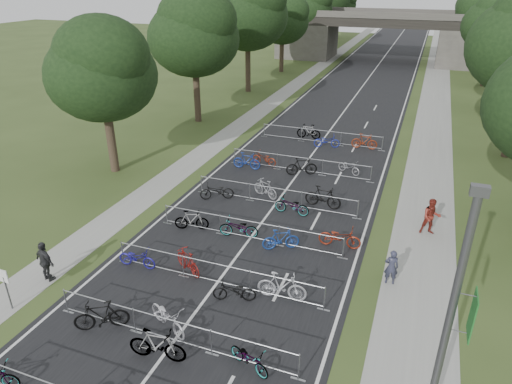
% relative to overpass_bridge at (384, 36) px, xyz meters
% --- Properties ---
extents(road, '(11.00, 140.00, 0.01)m').
position_rel_overpass_bridge_xyz_m(road, '(0.00, -15.00, -3.53)').
color(road, black).
rests_on(road, ground).
extents(sidewalk_right, '(3.00, 140.00, 0.01)m').
position_rel_overpass_bridge_xyz_m(sidewalk_right, '(8.00, -15.00, -3.53)').
color(sidewalk_right, gray).
rests_on(sidewalk_right, ground).
extents(sidewalk_left, '(2.00, 140.00, 0.01)m').
position_rel_overpass_bridge_xyz_m(sidewalk_left, '(-7.50, -15.00, -3.53)').
color(sidewalk_left, gray).
rests_on(sidewalk_left, ground).
extents(lane_markings, '(0.12, 140.00, 0.00)m').
position_rel_overpass_bridge_xyz_m(lane_markings, '(0.00, -15.00, -3.53)').
color(lane_markings, silver).
rests_on(lane_markings, ground).
extents(overpass_bridge, '(31.00, 8.00, 7.05)m').
position_rel_overpass_bridge_xyz_m(overpass_bridge, '(0.00, 0.00, 0.00)').
color(overpass_bridge, '#484540').
rests_on(overpass_bridge, ground).
extents(lamppost, '(0.61, 0.65, 8.21)m').
position_rel_overpass_bridge_xyz_m(lamppost, '(8.33, -63.00, 0.75)').
color(lamppost, '#4C4C51').
rests_on(lamppost, ground).
extents(park_sign, '(0.45, 0.06, 1.83)m').
position_rel_overpass_bridge_xyz_m(park_sign, '(-6.80, -62.00, -2.27)').
color(park_sign, '#4C4C51').
rests_on(park_sign, ground).
extents(tree_left_0, '(6.72, 6.72, 10.25)m').
position_rel_overpass_bridge_xyz_m(tree_left_0, '(-11.39, -49.07, 2.96)').
color(tree_left_0, '#33261C').
rests_on(tree_left_0, ground).
extents(tree_left_1, '(7.56, 7.56, 11.53)m').
position_rel_overpass_bridge_xyz_m(tree_left_1, '(-11.39, -37.07, 3.77)').
color(tree_left_1, '#33261C').
rests_on(tree_left_1, ground).
extents(tree_left_2, '(8.40, 8.40, 12.81)m').
position_rel_overpass_bridge_xyz_m(tree_left_2, '(-11.39, -25.07, 4.58)').
color(tree_left_2, '#33261C').
rests_on(tree_left_2, ground).
extents(tree_right_2, '(6.16, 6.16, 9.39)m').
position_rel_overpass_bridge_xyz_m(tree_right_2, '(13.11, -25.07, 2.41)').
color(tree_right_2, '#33261C').
rests_on(tree_right_2, ground).
extents(tree_left_3, '(6.72, 6.72, 10.25)m').
position_rel_overpass_bridge_xyz_m(tree_left_3, '(-11.39, -13.07, 2.96)').
color(tree_left_3, '#33261C').
rests_on(tree_left_3, ground).
extents(tree_right_3, '(7.17, 7.17, 10.93)m').
position_rel_overpass_bridge_xyz_m(tree_right_3, '(13.11, -13.07, 3.39)').
color(tree_right_3, '#33261C').
rests_on(tree_right_3, ground).
extents(tree_left_4, '(7.56, 7.56, 11.53)m').
position_rel_overpass_bridge_xyz_m(tree_left_4, '(-11.39, -1.07, 3.77)').
color(tree_left_4, '#33261C').
rests_on(tree_left_4, ground).
extents(tree_right_4, '(8.18, 8.18, 12.47)m').
position_rel_overpass_bridge_xyz_m(tree_right_4, '(13.11, -1.07, 4.37)').
color(tree_right_4, '#33261C').
rests_on(tree_right_4, ground).
extents(tree_right_5, '(6.16, 6.16, 9.39)m').
position_rel_overpass_bridge_xyz_m(tree_right_5, '(13.11, 10.93, 2.41)').
color(tree_right_5, '#33261C').
rests_on(tree_right_5, ground).
extents(tree_left_6, '(6.72, 6.72, 10.25)m').
position_rel_overpass_bridge_xyz_m(tree_left_6, '(-11.39, 22.93, 2.96)').
color(tree_left_6, '#33261C').
rests_on(tree_left_6, ground).
extents(tree_right_6, '(7.17, 7.17, 10.93)m').
position_rel_overpass_bridge_xyz_m(tree_right_6, '(13.11, 22.93, 3.39)').
color(tree_right_6, '#33261C').
rests_on(tree_right_6, ground).
extents(barrier_row_1, '(9.70, 0.08, 1.10)m').
position_rel_overpass_bridge_xyz_m(barrier_row_1, '(0.00, -61.40, -2.99)').
color(barrier_row_1, '#929599').
rests_on(barrier_row_1, ground).
extents(barrier_row_2, '(9.70, 0.08, 1.10)m').
position_rel_overpass_bridge_xyz_m(barrier_row_2, '(0.00, -57.80, -2.99)').
color(barrier_row_2, '#929599').
rests_on(barrier_row_2, ground).
extents(barrier_row_3, '(9.70, 0.08, 1.10)m').
position_rel_overpass_bridge_xyz_m(barrier_row_3, '(0.00, -54.00, -2.99)').
color(barrier_row_3, '#929599').
rests_on(barrier_row_3, ground).
extents(barrier_row_4, '(9.70, 0.08, 1.10)m').
position_rel_overpass_bridge_xyz_m(barrier_row_4, '(0.00, -50.00, -2.99)').
color(barrier_row_4, '#929599').
rests_on(barrier_row_4, ground).
extents(barrier_row_5, '(9.70, 0.08, 1.10)m').
position_rel_overpass_bridge_xyz_m(barrier_row_5, '(0.00, -45.00, -2.99)').
color(barrier_row_5, '#929599').
rests_on(barrier_row_5, ground).
extents(barrier_row_6, '(9.70, 0.08, 1.10)m').
position_rel_overpass_bridge_xyz_m(barrier_row_6, '(0.00, -39.00, -2.99)').
color(barrier_row_6, '#929599').
rests_on(barrier_row_6, ground).
extents(bike_4, '(1.98, 1.52, 1.19)m').
position_rel_overpass_bridge_xyz_m(bike_4, '(-2.77, -61.65, -2.94)').
color(bike_4, black).
rests_on(bike_4, ground).
extents(bike_5, '(2.21, 1.61, 1.11)m').
position_rel_overpass_bridge_xyz_m(bike_5, '(-0.48, -60.84, -2.98)').
color(bike_5, '#B6B4BD').
rests_on(bike_5, ground).
extents(bike_6, '(2.11, 0.85, 1.23)m').
position_rel_overpass_bridge_xyz_m(bike_6, '(-0.07, -62.22, -2.92)').
color(bike_6, '#929599').
rests_on(bike_6, ground).
extents(bike_7, '(1.78, 1.18, 0.88)m').
position_rel_overpass_bridge_xyz_m(bike_7, '(2.96, -61.51, -3.09)').
color(bike_7, '#929599').
rests_on(bike_7, ground).
extents(bike_8, '(1.82, 0.72, 0.94)m').
position_rel_overpass_bridge_xyz_m(bike_8, '(-3.81, -57.87, -3.07)').
color(bike_8, '#201A92').
rests_on(bike_8, ground).
extents(bike_9, '(1.81, 1.34, 1.08)m').
position_rel_overpass_bridge_xyz_m(bike_9, '(-1.52, -57.41, -2.99)').
color(bike_9, maroon).
rests_on(bike_9, ground).
extents(bike_10, '(1.84, 1.09, 0.92)m').
position_rel_overpass_bridge_xyz_m(bike_10, '(1.13, -58.49, -3.08)').
color(bike_10, black).
rests_on(bike_10, ground).
extents(bike_11, '(2.07, 0.74, 1.22)m').
position_rel_overpass_bridge_xyz_m(bike_11, '(2.86, -57.71, -2.92)').
color(bike_11, '#B7B8C0').
rests_on(bike_11, ground).
extents(bike_12, '(1.82, 1.01, 1.05)m').
position_rel_overpass_bridge_xyz_m(bike_12, '(-3.10, -54.07, -3.01)').
color(bike_12, '#929599').
rests_on(bike_12, ground).
extents(bike_13, '(2.04, 1.03, 1.02)m').
position_rel_overpass_bridge_xyz_m(bike_13, '(-0.58, -53.92, -3.02)').
color(bike_13, '#929599').
rests_on(bike_13, ground).
extents(bike_14, '(1.81, 1.31, 1.08)m').
position_rel_overpass_bridge_xyz_m(bike_14, '(1.70, -54.24, -3.00)').
color(bike_14, '#1D43A0').
rests_on(bike_14, ground).
extents(bike_15, '(2.04, 0.80, 1.06)m').
position_rel_overpass_bridge_xyz_m(bike_15, '(4.26, -53.06, -3.01)').
color(bike_15, maroon).
rests_on(bike_15, ground).
extents(bike_16, '(2.04, 1.49, 1.02)m').
position_rel_overpass_bridge_xyz_m(bike_16, '(-3.36, -50.51, -3.02)').
color(bike_16, black).
rests_on(bike_16, ground).
extents(bike_17, '(1.85, 1.21, 1.09)m').
position_rel_overpass_bridge_xyz_m(bike_17, '(-0.86, -49.23, -2.99)').
color(bike_17, gray).
rests_on(bike_17, ground).
extents(bike_18, '(2.00, 0.80, 1.03)m').
position_rel_overpass_bridge_xyz_m(bike_18, '(1.18, -50.73, -3.02)').
color(bike_18, '#929599').
rests_on(bike_18, ground).
extents(bike_19, '(2.14, 0.79, 1.26)m').
position_rel_overpass_bridge_xyz_m(bike_19, '(2.57, -49.33, -2.91)').
color(bike_19, black).
rests_on(bike_19, ground).
extents(bike_20, '(1.92, 0.62, 1.14)m').
position_rel_overpass_bridge_xyz_m(bike_20, '(-3.44, -45.67, -2.96)').
color(bike_20, navy).
rests_on(bike_20, ground).
extents(bike_21, '(1.88, 0.94, 0.94)m').
position_rel_overpass_bridge_xyz_m(bike_21, '(-2.58, -44.62, -3.06)').
color(bike_21, maroon).
rests_on(bike_21, ground).
extents(bike_22, '(2.08, 1.37, 1.22)m').
position_rel_overpass_bridge_xyz_m(bike_22, '(0.26, -45.38, -2.92)').
color(bike_22, black).
rests_on(bike_22, ground).
extents(bike_23, '(1.78, 1.34, 0.89)m').
position_rel_overpass_bridge_xyz_m(bike_23, '(3.07, -44.02, -3.09)').
color(bike_23, '#96959C').
rests_on(bike_23, ground).
extents(bike_25, '(1.93, 0.60, 1.15)m').
position_rel_overpass_bridge_xyz_m(bike_25, '(-1.16, -38.18, -2.96)').
color(bike_25, '#929599').
rests_on(bike_25, ground).
extents(bike_26, '(2.03, 1.15, 1.01)m').
position_rel_overpass_bridge_xyz_m(bike_26, '(0.62, -39.69, -3.03)').
color(bike_26, '#1B2899').
rests_on(bike_26, ground).
extents(bike_27, '(1.92, 0.59, 1.14)m').
position_rel_overpass_bridge_xyz_m(bike_27, '(3.30, -39.00, -2.96)').
color(bike_27, maroon).
rests_on(bike_27, ground).
extents(pedestrian_a, '(0.65, 0.49, 1.60)m').
position_rel_overpass_bridge_xyz_m(pedestrian_a, '(6.80, -55.13, -2.73)').
color(pedestrian_a, '#2C2D42').
rests_on(pedestrian_a, ground).
extents(pedestrian_b, '(1.06, 0.91, 1.89)m').
position_rel_overpass_bridge_xyz_m(pedestrian_b, '(8.22, -50.25, -2.59)').
color(pedestrian_b, maroon).
rests_on(pedestrian_b, ground).
extents(pedestrian_c, '(1.16, 0.67, 1.85)m').
position_rel_overpass_bridge_xyz_m(pedestrian_c, '(-6.80, -60.03, -2.61)').
color(pedestrian_c, '#2A2A2C').
rests_on(pedestrian_c, ground).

